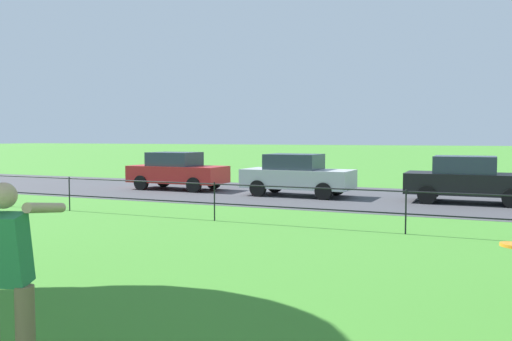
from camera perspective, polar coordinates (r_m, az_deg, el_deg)
street_strip at (r=19.17m, az=18.33°, el=-3.08°), size 80.00×7.98×0.01m
park_fence at (r=12.44m, az=15.59°, el=-3.43°), size 28.87×0.04×1.00m
person_thrower at (r=5.06m, az=-24.89°, el=-10.38°), size 0.50×0.87×1.78m
car_red_far_left at (r=22.38m, az=-8.36°, el=-0.02°), size 4.02×1.84×1.54m
car_silver_left at (r=19.78m, az=4.35°, el=-0.46°), size 4.03×1.88×1.54m
car_black_center at (r=18.89m, az=21.54°, el=-0.88°), size 4.01×1.84×1.54m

